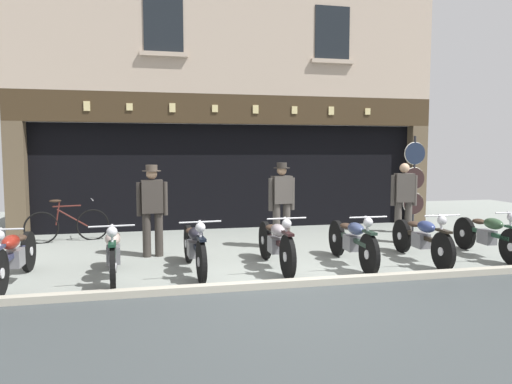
% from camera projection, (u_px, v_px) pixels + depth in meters
% --- Properties ---
extents(ground, '(22.39, 22.00, 0.18)m').
position_uv_depth(ground, '(318.00, 314.00, 5.68)').
color(ground, gray).
extents(shop_facade, '(10.69, 4.42, 6.61)m').
position_uv_depth(shop_facade, '(224.00, 157.00, 13.29)').
color(shop_facade, black).
rests_on(shop_facade, ground).
extents(motorcycle_far_left, '(0.62, 2.05, 0.91)m').
position_uv_depth(motorcycle_far_left, '(14.00, 255.00, 6.84)').
color(motorcycle_far_left, black).
rests_on(motorcycle_far_left, ground).
extents(motorcycle_left, '(0.62, 1.97, 0.92)m').
position_uv_depth(motorcycle_left, '(113.00, 251.00, 7.08)').
color(motorcycle_left, black).
rests_on(motorcycle_left, ground).
extents(motorcycle_center_left, '(0.62, 2.05, 0.92)m').
position_uv_depth(motorcycle_center_left, '(194.00, 246.00, 7.49)').
color(motorcycle_center_left, black).
rests_on(motorcycle_center_left, ground).
extents(motorcycle_center, '(0.62, 2.04, 0.93)m').
position_uv_depth(motorcycle_center, '(276.00, 242.00, 7.73)').
color(motorcycle_center, black).
rests_on(motorcycle_center, ground).
extents(motorcycle_center_right, '(0.62, 2.06, 0.92)m').
position_uv_depth(motorcycle_center_right, '(352.00, 240.00, 7.95)').
color(motorcycle_center_right, black).
rests_on(motorcycle_center_right, ground).
extents(motorcycle_right, '(0.62, 2.05, 0.91)m').
position_uv_depth(motorcycle_right, '(422.00, 237.00, 8.23)').
color(motorcycle_right, black).
rests_on(motorcycle_right, ground).
extents(motorcycle_far_right, '(0.62, 1.99, 0.91)m').
position_uv_depth(motorcycle_far_right, '(488.00, 234.00, 8.56)').
color(motorcycle_far_right, black).
rests_on(motorcycle_far_right, ground).
extents(salesman_left, '(0.56, 0.34, 1.69)m').
position_uv_depth(salesman_left, '(152.00, 206.00, 8.54)').
color(salesman_left, '#38332D').
rests_on(salesman_left, ground).
extents(shopkeeper_center, '(0.55, 0.32, 1.71)m').
position_uv_depth(shopkeeper_center, '(282.00, 201.00, 9.30)').
color(shopkeeper_center, '#47423D').
rests_on(shopkeeper_center, ground).
extents(salesman_right, '(0.55, 0.28, 1.69)m').
position_uv_depth(salesman_right, '(404.00, 199.00, 9.85)').
color(salesman_right, '#47423D').
rests_on(salesman_right, ground).
extents(tyre_sign_pole, '(0.54, 0.06, 2.29)m').
position_uv_depth(tyre_sign_pole, '(414.00, 179.00, 10.98)').
color(tyre_sign_pole, '#232328').
rests_on(tyre_sign_pole, ground).
extents(advert_board_near, '(0.80, 0.03, 0.93)m').
position_uv_depth(advert_board_near, '(133.00, 160.00, 11.23)').
color(advert_board_near, silver).
extents(advert_board_far, '(0.75, 0.03, 0.91)m').
position_uv_depth(advert_board_far, '(76.00, 162.00, 10.96)').
color(advert_board_far, silver).
extents(leaning_bicycle, '(1.68, 0.55, 0.94)m').
position_uv_depth(leaning_bicycle, '(67.00, 225.00, 10.01)').
color(leaning_bicycle, black).
rests_on(leaning_bicycle, ground).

